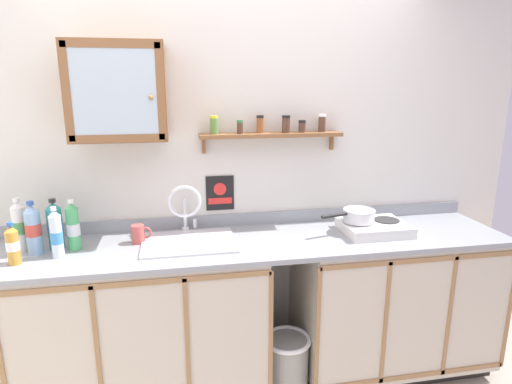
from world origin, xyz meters
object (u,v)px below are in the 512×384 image
(saucepan, at_px, (358,215))
(wall_cabinet, at_px, (118,92))
(hot_plate_stove, at_px, (374,227))
(bottle_detergent_teal_1, at_px, (55,225))
(sink, at_px, (189,244))
(mug, at_px, (139,234))
(bottle_juice_amber_0, at_px, (13,245))
(warning_sign, at_px, (220,193))
(trash_bin, at_px, (287,365))
(bottle_opaque_white_4, at_px, (20,226))
(bottle_water_clear_2, at_px, (56,235))
(bottle_soda_green_5, at_px, (73,227))
(bottle_water_blue_3, at_px, (33,229))

(saucepan, distance_m, wall_cabinet, 1.59)
(hot_plate_stove, bearing_deg, bottle_detergent_teal_1, 177.50)
(sink, relative_size, bottle_detergent_teal_1, 1.86)
(sink, distance_m, mug, 0.30)
(bottle_juice_amber_0, xyz_separation_m, warning_sign, (1.11, 0.41, 0.12))
(mug, bearing_deg, trash_bin, -16.21)
(bottle_opaque_white_4, relative_size, wall_cabinet, 0.57)
(saucepan, bearing_deg, wall_cabinet, 174.49)
(wall_cabinet, bearing_deg, trash_bin, -19.32)
(hot_plate_stove, relative_size, bottle_water_clear_2, 1.42)
(sink, bearing_deg, wall_cabinet, 161.80)
(bottle_opaque_white_4, xyz_separation_m, trash_bin, (1.48, -0.25, -0.90))
(saucepan, xyz_separation_m, mug, (-1.33, 0.06, -0.06))
(bottle_juice_amber_0, height_order, bottle_water_clear_2, bottle_water_clear_2)
(bottle_soda_green_5, xyz_separation_m, mug, (0.35, 0.04, -0.08))
(mug, bearing_deg, warning_sign, 23.58)
(bottle_water_blue_3, distance_m, mug, 0.55)
(bottle_water_clear_2, relative_size, bottle_opaque_white_4, 0.93)
(bottle_juice_amber_0, height_order, bottle_opaque_white_4, bottle_opaque_white_4)
(saucepan, relative_size, trash_bin, 0.94)
(bottle_soda_green_5, height_order, warning_sign, warning_sign)
(bottle_water_clear_2, height_order, warning_sign, warning_sign)
(bottle_water_blue_3, relative_size, wall_cabinet, 0.56)
(hot_plate_stove, xyz_separation_m, warning_sign, (-0.93, 0.30, 0.19))
(bottle_water_blue_3, xyz_separation_m, bottle_soda_green_5, (0.20, 0.03, -0.01))
(bottle_detergent_teal_1, distance_m, warning_sign, 0.98)
(saucepan, height_order, bottle_water_clear_2, bottle_water_clear_2)
(sink, relative_size, bottle_water_clear_2, 1.93)
(bottle_detergent_teal_1, xyz_separation_m, bottle_opaque_white_4, (-0.18, 0.00, 0.00))
(bottle_water_blue_3, xyz_separation_m, mug, (0.54, 0.07, -0.09))
(bottle_opaque_white_4, distance_m, trash_bin, 1.75)
(mug, bearing_deg, hot_plate_stove, -3.41)
(wall_cabinet, distance_m, trash_bin, 1.89)
(bottle_water_clear_2, distance_m, trash_bin, 1.54)
(sink, distance_m, bottle_detergent_teal_1, 0.75)
(saucepan, bearing_deg, bottle_soda_green_5, 179.27)
(bottle_opaque_white_4, relative_size, trash_bin, 0.77)
(bottle_detergent_teal_1, bearing_deg, bottle_water_clear_2, -73.75)
(bottle_detergent_teal_1, xyz_separation_m, warning_sign, (0.95, 0.22, 0.08))
(bottle_water_blue_3, relative_size, warning_sign, 1.33)
(trash_bin, bearing_deg, saucepan, 20.43)
(sink, xyz_separation_m, trash_bin, (0.56, -0.20, -0.75))
(bottle_detergent_teal_1, relative_size, mug, 2.44)
(bottle_detergent_teal_1, xyz_separation_m, bottle_water_blue_3, (-0.09, -0.06, 0.00))
(hot_plate_stove, distance_m, bottle_water_blue_3, 1.98)
(bottle_juice_amber_0, relative_size, bottle_water_clear_2, 0.81)
(hot_plate_stove, bearing_deg, bottle_water_blue_3, 179.46)
(sink, distance_m, bottle_opaque_white_4, 0.93)
(bottle_juice_amber_0, distance_m, bottle_soda_green_5, 0.31)
(bottle_detergent_teal_1, xyz_separation_m, bottle_soda_green_5, (0.10, -0.04, -0.00))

